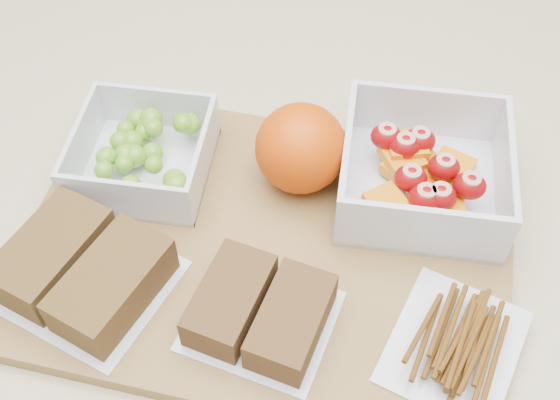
{
  "coord_description": "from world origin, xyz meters",
  "views": [
    {
      "loc": [
        0.05,
        -0.37,
        1.42
      ],
      "look_at": [
        -0.0,
        0.02,
        0.93
      ],
      "focal_mm": 45.0,
      "sensor_mm": 36.0,
      "label": 1
    }
  ],
  "objects_px": {
    "cutting_board": "(266,249)",
    "fruit_container": "(422,174)",
    "sandwich_bag_center": "(260,311)",
    "orange": "(301,148)",
    "grape_container": "(145,153)",
    "sandwich_bag_left": "(82,270)",
    "pretzel_bag": "(457,339)"
  },
  "relations": [
    {
      "from": "grape_container",
      "to": "sandwich_bag_left",
      "type": "distance_m",
      "value": 0.13
    },
    {
      "from": "sandwich_bag_left",
      "to": "fruit_container",
      "type": "bearing_deg",
      "value": 27.39
    },
    {
      "from": "fruit_container",
      "to": "sandwich_bag_center",
      "type": "xyz_separation_m",
      "value": [
        -0.12,
        -0.15,
        -0.01
      ]
    },
    {
      "from": "cutting_board",
      "to": "fruit_container",
      "type": "xyz_separation_m",
      "value": [
        0.13,
        0.08,
        0.03
      ]
    },
    {
      "from": "sandwich_bag_center",
      "to": "pretzel_bag",
      "type": "height_order",
      "value": "sandwich_bag_center"
    },
    {
      "from": "grape_container",
      "to": "fruit_container",
      "type": "xyz_separation_m",
      "value": [
        0.25,
        0.01,
        0.0
      ]
    },
    {
      "from": "orange",
      "to": "sandwich_bag_center",
      "type": "distance_m",
      "value": 0.16
    },
    {
      "from": "cutting_board",
      "to": "fruit_container",
      "type": "relative_size",
      "value": 2.88
    },
    {
      "from": "fruit_container",
      "to": "sandwich_bag_left",
      "type": "bearing_deg",
      "value": -152.61
    },
    {
      "from": "cutting_board",
      "to": "orange",
      "type": "height_order",
      "value": "orange"
    },
    {
      "from": "orange",
      "to": "sandwich_bag_left",
      "type": "xyz_separation_m",
      "value": [
        -0.16,
        -0.14,
        -0.02
      ]
    },
    {
      "from": "cutting_board",
      "to": "sandwich_bag_left",
      "type": "bearing_deg",
      "value": -151.78
    },
    {
      "from": "fruit_container",
      "to": "orange",
      "type": "relative_size",
      "value": 1.77
    },
    {
      "from": "cutting_board",
      "to": "orange",
      "type": "distance_m",
      "value": 0.09
    },
    {
      "from": "cutting_board",
      "to": "sandwich_bag_center",
      "type": "relative_size",
      "value": 3.2
    },
    {
      "from": "cutting_board",
      "to": "sandwich_bag_center",
      "type": "distance_m",
      "value": 0.08
    },
    {
      "from": "grape_container",
      "to": "sandwich_bag_center",
      "type": "xyz_separation_m",
      "value": [
        0.13,
        -0.14,
        -0.0
      ]
    },
    {
      "from": "sandwich_bag_center",
      "to": "orange",
      "type": "bearing_deg",
      "value": 85.8
    },
    {
      "from": "cutting_board",
      "to": "sandwich_bag_center",
      "type": "height_order",
      "value": "sandwich_bag_center"
    },
    {
      "from": "pretzel_bag",
      "to": "cutting_board",
      "type": "bearing_deg",
      "value": 154.97
    },
    {
      "from": "sandwich_bag_left",
      "to": "pretzel_bag",
      "type": "relative_size",
      "value": 1.18
    },
    {
      "from": "grape_container",
      "to": "orange",
      "type": "height_order",
      "value": "orange"
    },
    {
      "from": "cutting_board",
      "to": "grape_container",
      "type": "bearing_deg",
      "value": 155.8
    },
    {
      "from": "fruit_container",
      "to": "pretzel_bag",
      "type": "distance_m",
      "value": 0.16
    },
    {
      "from": "sandwich_bag_left",
      "to": "sandwich_bag_center",
      "type": "height_order",
      "value": "sandwich_bag_left"
    },
    {
      "from": "sandwich_bag_center",
      "to": "grape_container",
      "type": "bearing_deg",
      "value": 132.5
    },
    {
      "from": "orange",
      "to": "pretzel_bag",
      "type": "height_order",
      "value": "orange"
    },
    {
      "from": "sandwich_bag_center",
      "to": "pretzel_bag",
      "type": "bearing_deg",
      "value": 0.14
    },
    {
      "from": "orange",
      "to": "sandwich_bag_left",
      "type": "bearing_deg",
      "value": -138.98
    },
    {
      "from": "cutting_board",
      "to": "sandwich_bag_left",
      "type": "height_order",
      "value": "sandwich_bag_left"
    },
    {
      "from": "pretzel_bag",
      "to": "sandwich_bag_center",
      "type": "bearing_deg",
      "value": -179.86
    },
    {
      "from": "grape_container",
      "to": "fruit_container",
      "type": "height_order",
      "value": "fruit_container"
    }
  ]
}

